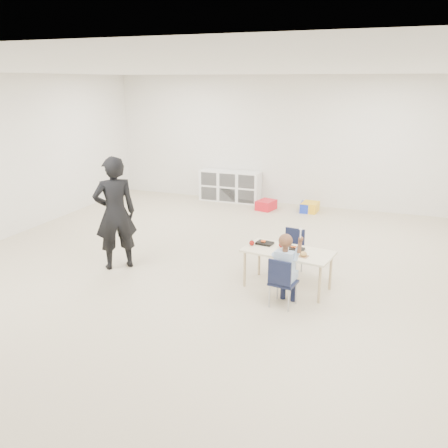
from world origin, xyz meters
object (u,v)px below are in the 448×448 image
at_px(cubby_shelf, 230,186).
at_px(table, 287,269).
at_px(chair_near, 283,282).
at_px(adult, 115,213).
at_px(child, 284,268).

bearing_deg(cubby_shelf, table, -61.15).
height_order(chair_near, adult, adult).
xyz_separation_m(table, cubby_shelf, (-2.34, 4.25, 0.08)).
distance_m(table, chair_near, 0.53).
xyz_separation_m(cubby_shelf, adult, (-0.19, -4.40, 0.48)).
bearing_deg(chair_near, table, 106.38).
bearing_deg(child, table, 106.38).
height_order(table, chair_near, chair_near).
height_order(child, cubby_shelf, child).
xyz_separation_m(table, child, (0.07, -0.53, 0.23)).
relative_size(table, chair_near, 1.93).
xyz_separation_m(child, cubby_shelf, (-2.42, 4.78, -0.15)).
xyz_separation_m(table, chair_near, (0.07, -0.53, 0.05)).
height_order(chair_near, child, child).
bearing_deg(table, cubby_shelf, 127.42).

